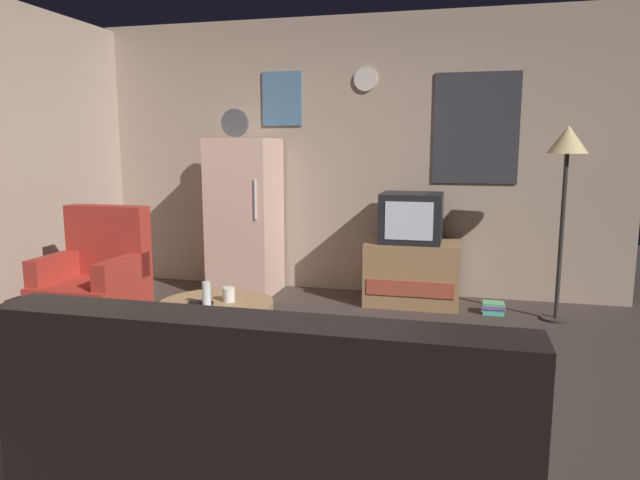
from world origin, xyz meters
TOP-DOWN VIEW (x-y plane):
  - ground_plane at (0.00, 0.00)m, footprint 12.00×12.00m
  - wall_with_art at (0.01, 2.45)m, footprint 5.20×0.12m
  - fridge at (-0.96, 2.07)m, footprint 0.60×0.62m
  - tv_stand at (0.67, 2.05)m, footprint 0.84×0.53m
  - crt_tv at (0.64, 2.05)m, footprint 0.54×0.51m
  - standing_lamp at (1.87, 1.83)m, footprint 0.32×0.32m
  - coffee_table at (-0.39, 0.11)m, footprint 0.72×0.72m
  - wine_glass at (-0.41, 0.02)m, footprint 0.05×0.05m
  - mug_ceramic_white at (-0.32, 0.15)m, footprint 0.08×0.08m
  - remote_control at (-0.46, 0.04)m, footprint 0.15×0.05m
  - armchair at (-1.67, 0.69)m, footprint 0.68×0.68m
  - couch at (0.47, -1.33)m, footprint 1.70×0.80m
  - book_stack at (1.38, 1.89)m, footprint 0.20×0.16m

SIDE VIEW (x-z plane):
  - ground_plane at x=0.00m, z-range 0.00..0.00m
  - book_stack at x=1.38m, z-range 0.00..0.10m
  - coffee_table at x=-0.39m, z-range 0.00..0.46m
  - tv_stand at x=0.67m, z-range 0.00..0.57m
  - couch at x=0.47m, z-range -0.15..0.77m
  - armchair at x=-1.67m, z-range -0.14..0.82m
  - remote_control at x=-0.46m, z-range 0.46..0.48m
  - mug_ceramic_white at x=-0.32m, z-range 0.46..0.55m
  - wine_glass at x=-0.41m, z-range 0.46..0.61m
  - fridge at x=-0.96m, z-range -0.13..1.64m
  - crt_tv at x=0.64m, z-range 0.57..1.01m
  - wall_with_art at x=0.01m, z-range 0.00..2.65m
  - standing_lamp at x=1.87m, z-range 0.56..2.15m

